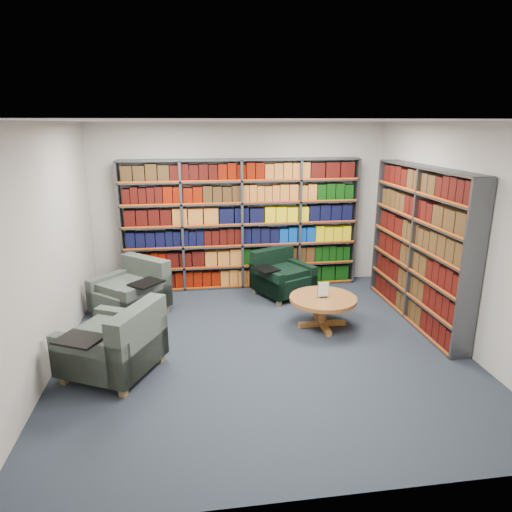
{
  "coord_description": "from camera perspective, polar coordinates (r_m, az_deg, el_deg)",
  "views": [
    {
      "loc": [
        -0.84,
        -5.25,
        2.77
      ],
      "look_at": [
        0.0,
        0.6,
        1.05
      ],
      "focal_mm": 32.0,
      "sensor_mm": 36.0,
      "label": 1
    }
  ],
  "objects": [
    {
      "name": "room_shell",
      "position": [
        5.49,
        0.89,
        1.77
      ],
      "size": [
        5.02,
        5.02,
        2.82
      ],
      "color": "black",
      "rests_on": "ground"
    },
    {
      "name": "bookshelf_back",
      "position": [
        7.82,
        -1.83,
        3.88
      ],
      "size": [
        4.0,
        0.28,
        2.2
      ],
      "color": "#47494F",
      "rests_on": "ground"
    },
    {
      "name": "bookshelf_right",
      "position": [
        6.86,
        19.73,
        1.17
      ],
      "size": [
        0.28,
        2.5,
        2.2
      ],
      "color": "#47494F",
      "rests_on": "ground"
    },
    {
      "name": "chair_teal_left",
      "position": [
        7.14,
        -14.95,
        -4.35
      ],
      "size": [
        1.25,
        1.25,
        0.81
      ],
      "color": "#02242F",
      "rests_on": "ground"
    },
    {
      "name": "chair_green_right",
      "position": [
        7.67,
        3.02,
        -2.6
      ],
      "size": [
        1.09,
        1.08,
        0.74
      ],
      "color": "black",
      "rests_on": "ground"
    },
    {
      "name": "chair_teal_front",
      "position": [
        5.49,
        -16.81,
        -10.78
      ],
      "size": [
        1.25,
        1.26,
        0.85
      ],
      "color": "#02242F",
      "rests_on": "ground"
    },
    {
      "name": "coffee_table",
      "position": [
        6.48,
        8.36,
        -5.85
      ],
      "size": [
        0.94,
        0.94,
        0.66
      ],
      "color": "#964921",
      "rests_on": "ground"
    }
  ]
}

